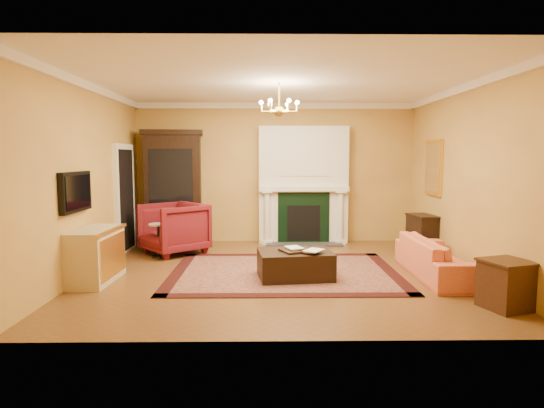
{
  "coord_description": "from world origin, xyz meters",
  "views": [
    {
      "loc": [
        -0.22,
        -7.16,
        1.85
      ],
      "look_at": [
        -0.11,
        0.3,
        1.08
      ],
      "focal_mm": 30.0,
      "sensor_mm": 36.0,
      "label": 1
    }
  ],
  "objects_px": {
    "console_table": "(422,235)",
    "leather_ottoman": "(295,264)",
    "china_cabinet": "(174,190)",
    "end_table": "(506,286)",
    "commode": "(96,255)",
    "coral_sofa": "(439,251)",
    "wingback_armchair": "(174,226)",
    "pedestal_table": "(158,238)"
  },
  "relations": [
    {
      "from": "console_table",
      "to": "leather_ottoman",
      "type": "relative_size",
      "value": 0.67
    },
    {
      "from": "china_cabinet",
      "to": "end_table",
      "type": "height_order",
      "value": "china_cabinet"
    },
    {
      "from": "commode",
      "to": "coral_sofa",
      "type": "height_order",
      "value": "coral_sofa"
    },
    {
      "from": "coral_sofa",
      "to": "leather_ottoman",
      "type": "height_order",
      "value": "coral_sofa"
    },
    {
      "from": "wingback_armchair",
      "to": "china_cabinet",
      "type": "bearing_deg",
      "value": 150.44
    },
    {
      "from": "china_cabinet",
      "to": "leather_ottoman",
      "type": "xyz_separation_m",
      "value": [
        2.4,
        -2.85,
        -0.93
      ]
    },
    {
      "from": "console_table",
      "to": "leather_ottoman",
      "type": "distance_m",
      "value": 3.08
    },
    {
      "from": "end_table",
      "to": "console_table",
      "type": "relative_size",
      "value": 0.79
    },
    {
      "from": "pedestal_table",
      "to": "leather_ottoman",
      "type": "relative_size",
      "value": 0.58
    },
    {
      "from": "pedestal_table",
      "to": "console_table",
      "type": "xyz_separation_m",
      "value": [
        4.97,
        0.23,
        -0.0
      ]
    },
    {
      "from": "china_cabinet",
      "to": "coral_sofa",
      "type": "xyz_separation_m",
      "value": [
        4.64,
        -2.79,
        -0.75
      ]
    },
    {
      "from": "end_table",
      "to": "pedestal_table",
      "type": "bearing_deg",
      "value": 149.09
    },
    {
      "from": "console_table",
      "to": "end_table",
      "type": "bearing_deg",
      "value": -98.98
    },
    {
      "from": "commode",
      "to": "end_table",
      "type": "xyz_separation_m",
      "value": [
        5.45,
        -1.29,
        -0.11
      ]
    },
    {
      "from": "commode",
      "to": "leather_ottoman",
      "type": "height_order",
      "value": "commode"
    },
    {
      "from": "wingback_armchair",
      "to": "end_table",
      "type": "height_order",
      "value": "wingback_armchair"
    },
    {
      "from": "pedestal_table",
      "to": "leather_ottoman",
      "type": "xyz_separation_m",
      "value": [
        2.43,
        -1.5,
        -0.15
      ]
    },
    {
      "from": "china_cabinet",
      "to": "console_table",
      "type": "height_order",
      "value": "china_cabinet"
    },
    {
      "from": "commode",
      "to": "leather_ottoman",
      "type": "bearing_deg",
      "value": 4.89
    },
    {
      "from": "wingback_armchair",
      "to": "console_table",
      "type": "relative_size",
      "value": 1.48
    },
    {
      "from": "wingback_armchair",
      "to": "leather_ottoman",
      "type": "distance_m",
      "value": 2.89
    },
    {
      "from": "commode",
      "to": "console_table",
      "type": "distance_m",
      "value": 5.82
    },
    {
      "from": "china_cabinet",
      "to": "pedestal_table",
      "type": "bearing_deg",
      "value": -96.67
    },
    {
      "from": "china_cabinet",
      "to": "wingback_armchair",
      "type": "distance_m",
      "value": 1.2
    },
    {
      "from": "china_cabinet",
      "to": "pedestal_table",
      "type": "distance_m",
      "value": 1.57
    },
    {
      "from": "china_cabinet",
      "to": "leather_ottoman",
      "type": "bearing_deg",
      "value": -55.55
    },
    {
      "from": "china_cabinet",
      "to": "leather_ottoman",
      "type": "distance_m",
      "value": 3.84
    },
    {
      "from": "end_table",
      "to": "commode",
      "type": "bearing_deg",
      "value": 166.68
    },
    {
      "from": "end_table",
      "to": "leather_ottoman",
      "type": "distance_m",
      "value": 2.87
    },
    {
      "from": "commode",
      "to": "leather_ottoman",
      "type": "distance_m",
      "value": 2.97
    },
    {
      "from": "leather_ottoman",
      "to": "commode",
      "type": "bearing_deg",
      "value": 176.07
    },
    {
      "from": "china_cabinet",
      "to": "commode",
      "type": "height_order",
      "value": "china_cabinet"
    },
    {
      "from": "coral_sofa",
      "to": "china_cabinet",
      "type": "bearing_deg",
      "value": 59.33
    },
    {
      "from": "pedestal_table",
      "to": "commode",
      "type": "bearing_deg",
      "value": -108.13
    },
    {
      "from": "pedestal_table",
      "to": "commode",
      "type": "relative_size",
      "value": 0.59
    },
    {
      "from": "commode",
      "to": "end_table",
      "type": "relative_size",
      "value": 1.87
    },
    {
      "from": "china_cabinet",
      "to": "end_table",
      "type": "relative_size",
      "value": 4.03
    },
    {
      "from": "end_table",
      "to": "leather_ottoman",
      "type": "bearing_deg",
      "value": 149.85
    },
    {
      "from": "coral_sofa",
      "to": "commode",
      "type": "bearing_deg",
      "value": 92.7
    },
    {
      "from": "pedestal_table",
      "to": "end_table",
      "type": "distance_m",
      "value": 5.72
    },
    {
      "from": "china_cabinet",
      "to": "end_table",
      "type": "distance_m",
      "value": 6.56
    },
    {
      "from": "pedestal_table",
      "to": "commode",
      "type": "height_order",
      "value": "commode"
    }
  ]
}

